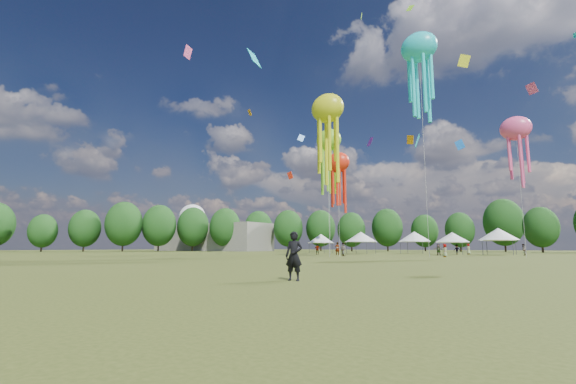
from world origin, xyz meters
The scene contains 10 objects.
ground centered at (0.00, 0.00, 0.00)m, with size 300.00×300.00×0.00m, color #384416.
observer_main centered at (9.18, -0.88, 0.88)m, with size 0.64×0.42×1.77m, color black.
spectator_near centered at (-6.82, 33.96, 0.89)m, with size 0.87×0.68×1.78m, color gray.
spectators_far centered at (0.83, 48.30, 0.84)m, with size 28.03×22.27×1.90m.
festival_tents centered at (-4.52, 54.36, 2.96)m, with size 35.59×10.71×4.06m.
show_kites centered at (-4.32, 37.04, 17.99)m, with size 33.68×21.71×28.33m.
small_kites centered at (-0.64, 41.59, 29.08)m, with size 68.58×54.66×42.83m.
treeline centered at (-3.87, 62.51, 6.54)m, with size 201.57×95.24×13.43m.
hangar centered at (-72.00, 72.00, 4.00)m, with size 40.00×12.00×8.00m, color gray.
radome centered at (-88.00, 78.00, 9.99)m, with size 9.00×9.00×16.00m.
Camera 1 is at (17.18, -12.53, 1.20)m, focal length 24.16 mm.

